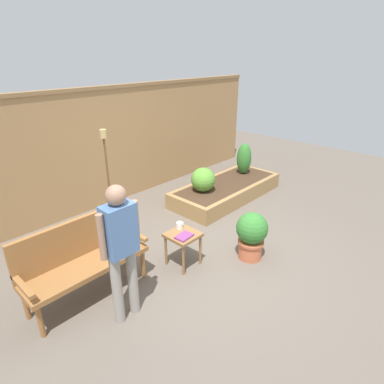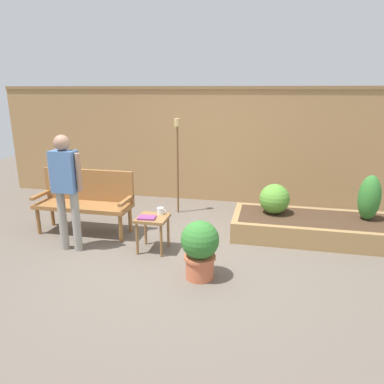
# 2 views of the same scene
# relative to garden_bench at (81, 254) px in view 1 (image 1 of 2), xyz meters

# --- Properties ---
(ground_plane) EXTENTS (14.00, 14.00, 0.00)m
(ground_plane) POSITION_rel_garden_bench_xyz_m (1.51, -0.61, -0.54)
(ground_plane) COLOR #60564C
(fence_back) EXTENTS (8.40, 0.14, 2.16)m
(fence_back) POSITION_rel_garden_bench_xyz_m (1.51, 1.99, 0.55)
(fence_back) COLOR #A37A4C
(fence_back) RESTS_ON ground_plane
(garden_bench) EXTENTS (1.44, 0.48, 0.94)m
(garden_bench) POSITION_rel_garden_bench_xyz_m (0.00, 0.00, 0.00)
(garden_bench) COLOR #936033
(garden_bench) RESTS_ON ground_plane
(side_table) EXTENTS (0.40, 0.40, 0.48)m
(side_table) POSITION_rel_garden_bench_xyz_m (1.21, -0.46, -0.15)
(side_table) COLOR olive
(side_table) RESTS_ON ground_plane
(cup_on_table) EXTENTS (0.13, 0.09, 0.09)m
(cup_on_table) POSITION_rel_garden_bench_xyz_m (1.28, -0.33, -0.02)
(cup_on_table) COLOR white
(cup_on_table) RESTS_ON side_table
(book_on_table) EXTENTS (0.24, 0.18, 0.02)m
(book_on_table) POSITION_rel_garden_bench_xyz_m (1.15, -0.54, -0.05)
(book_on_table) COLOR #7F3875
(book_on_table) RESTS_ON side_table
(potted_boxwood) EXTENTS (0.44, 0.44, 0.69)m
(potted_boxwood) POSITION_rel_garden_bench_xyz_m (1.96, -1.04, -0.16)
(potted_boxwood) COLOR #C66642
(potted_boxwood) RESTS_ON ground_plane
(raised_planter_bed) EXTENTS (2.40, 1.00, 0.30)m
(raised_planter_bed) POSITION_rel_garden_bench_xyz_m (3.40, 0.48, -0.39)
(raised_planter_bed) COLOR #997547
(raised_planter_bed) RESTS_ON ground_plane
(shrub_near_bench) EXTENTS (0.45, 0.45, 0.45)m
(shrub_near_bench) POSITION_rel_garden_bench_xyz_m (2.78, 0.56, -0.02)
(shrub_near_bench) COLOR brown
(shrub_near_bench) RESTS_ON raised_planter_bed
(shrub_far_corner) EXTENTS (0.30, 0.30, 0.65)m
(shrub_far_corner) POSITION_rel_garden_bench_xyz_m (4.09, 0.56, 0.08)
(shrub_far_corner) COLOR brown
(shrub_far_corner) RESTS_ON raised_planter_bed
(tiki_torch) EXTENTS (0.10, 0.10, 1.64)m
(tiki_torch) POSITION_rel_garden_bench_xyz_m (1.15, 1.12, 0.58)
(tiki_torch) COLOR brown
(tiki_torch) RESTS_ON ground_plane
(person_by_bench) EXTENTS (0.47, 0.20, 1.56)m
(person_by_bench) POSITION_rel_garden_bench_xyz_m (0.11, -0.67, 0.39)
(person_by_bench) COLOR gray
(person_by_bench) RESTS_ON ground_plane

